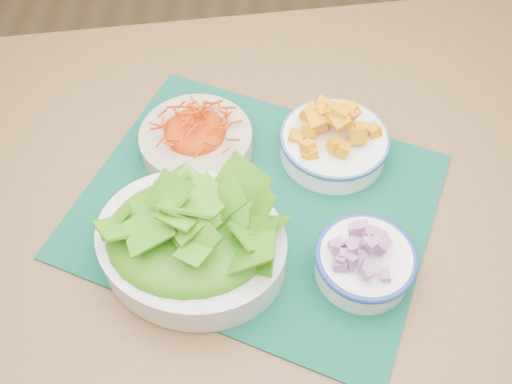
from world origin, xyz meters
TOP-DOWN VIEW (x-y plane):
  - table at (-0.14, 0.13)m, footprint 1.43×1.08m
  - placemat at (-0.13, 0.08)m, footprint 0.64×0.58m
  - carrot_bowl at (-0.23, 0.19)m, footprint 0.22×0.22m
  - squash_bowl at (-0.01, 0.19)m, footprint 0.21×0.21m
  - lettuce_bowl at (-0.22, -0.02)m, footprint 0.33×0.30m
  - onion_bowl at (0.02, -0.03)m, footprint 0.15×0.15m

SIDE VIEW (x-z plane):
  - table at x=-0.14m, z-range 0.29..1.04m
  - placemat at x=-0.13m, z-range 0.75..0.75m
  - carrot_bowl at x=-0.23m, z-range 0.75..0.83m
  - onion_bowl at x=0.02m, z-range 0.75..0.83m
  - squash_bowl at x=-0.01m, z-range 0.75..0.83m
  - lettuce_bowl at x=-0.22m, z-range 0.75..0.87m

